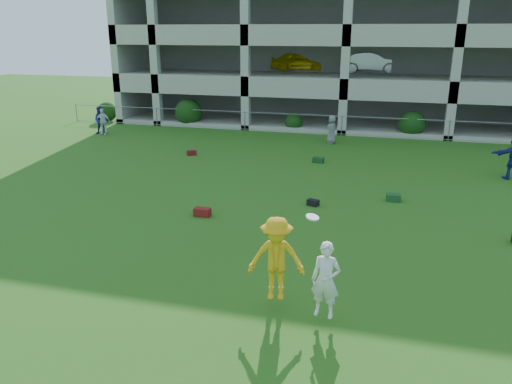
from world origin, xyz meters
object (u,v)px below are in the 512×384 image
(parking_garage, at_px, (358,29))
(bystander_c, at_px, (332,129))
(bystander_b, at_px, (103,122))
(bystander_a, at_px, (101,120))
(frisbee_contest, at_px, (285,263))

(parking_garage, bearing_deg, bystander_c, -91.60)
(parking_garage, bearing_deg, bystander_b, -138.59)
(bystander_c, xyz_separation_m, parking_garage, (0.31, 11.05, 5.24))
(bystander_a, distance_m, bystander_c, 13.73)
(parking_garage, bearing_deg, frisbee_contest, -88.34)
(parking_garage, bearing_deg, bystander_a, -139.23)
(bystander_a, bearing_deg, frisbee_contest, -64.80)
(bystander_a, height_order, bystander_b, bystander_a)
(bystander_a, bearing_deg, bystander_b, -46.56)
(bystander_b, relative_size, parking_garage, 0.05)
(bystander_a, relative_size, frisbee_contest, 0.73)
(bystander_b, distance_m, frisbee_contest, 22.08)
(bystander_b, height_order, frisbee_contest, frisbee_contest)
(bystander_a, height_order, parking_garage, parking_garage)
(bystander_c, height_order, parking_garage, parking_garage)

